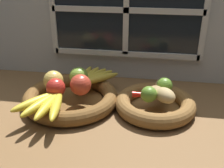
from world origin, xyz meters
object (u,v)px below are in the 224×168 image
banana_bunch_back (93,76)px  potato_back (161,86)px  lime_near (149,94)px  potato_large (156,92)px  banana_bunch_front (46,103)px  fruit_bowl_left (71,98)px  apple_red_front (56,88)px  apple_green_back (79,77)px  apple_golden_left (53,81)px  apple_red_right (81,85)px  lime_far (164,86)px  potato_small (165,95)px  chili_pepper (151,95)px  fruit_bowl_right (155,104)px

banana_bunch_back → potato_back: (27.30, -7.18, 1.23)cm
banana_bunch_back → lime_near: lime_near is taller
potato_large → banana_bunch_front: bearing=-159.9°
potato_large → potato_back: bearing=65.6°
fruit_bowl_left → banana_bunch_back: (6.28, 11.38, 4.31)cm
apple_red_front → potato_back: 38.33cm
apple_green_back → banana_bunch_back: bearing=55.1°
apple_golden_left → apple_red_right: (11.03, -2.23, 0.10)cm
apple_green_back → potato_large: bearing=-10.1°
apple_red_front → banana_bunch_front: (-0.56, -8.11, -1.86)cm
potato_large → lime_far: (2.88, 3.70, 0.96)cm
banana_bunch_front → banana_bunch_back: banana_bunch_front is taller
apple_red_right → banana_bunch_front: apple_red_right is taller
banana_bunch_front → potato_large: size_ratio=3.09×
fruit_bowl_left → potato_small: (34.72, -3.06, 5.47)cm
lime_far → potato_large: bearing=-127.9°
lime_far → banana_bunch_back: bearing=164.8°
apple_red_front → apple_golden_left: bearing=117.9°
potato_small → lime_near: lime_near is taller
apple_green_back → potato_back: (31.55, -1.08, -1.06)cm
apple_golden_left → potato_large: size_ratio=1.14×
fruit_bowl_left → chili_pepper: 30.12cm
apple_golden_left → apple_red_front: apple_golden_left is taller
fruit_bowl_left → potato_back: 34.29cm
apple_golden_left → apple_red_right: bearing=-11.4°
apple_green_back → banana_bunch_front: 19.52cm
fruit_bowl_right → banana_bunch_back: banana_bunch_back is taller
potato_large → chili_pepper: size_ratio=0.50×
banana_bunch_front → lime_near: bearing=15.7°
apple_golden_left → fruit_bowl_right: bearing=-0.1°
banana_bunch_front → banana_bunch_back: 26.62cm
chili_pepper → banana_bunch_front: bearing=-165.0°
apple_green_back → lime_near: apple_green_back is taller
apple_golden_left → banana_bunch_front: size_ratio=0.37×
banana_bunch_front → banana_bunch_back: bearing=66.9°
apple_golden_left → potato_large: (37.96, -0.06, -1.69)cm
apple_golden_left → apple_red_right: apple_red_right is taller
potato_large → lime_near: (-2.47, -3.70, 0.77)cm
potato_back → lime_far: (0.97, -0.50, 0.43)cm
apple_golden_left → potato_large: 38.00cm
lime_far → banana_bunch_front: bearing=-156.5°
apple_green_back → potato_small: 33.76cm
fruit_bowl_left → lime_near: bearing=-7.2°
apple_red_right → lime_near: apple_red_right is taller
fruit_bowl_left → lime_far: (34.54, 3.70, 5.97)cm
apple_red_right → apple_green_back: size_ratio=1.06×
fruit_bowl_right → apple_red_right: 27.86cm
banana_bunch_front → potato_small: potato_small is taller
banana_bunch_back → chili_pepper: banana_bunch_back is taller
potato_back → banana_bunch_front: bearing=-155.4°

